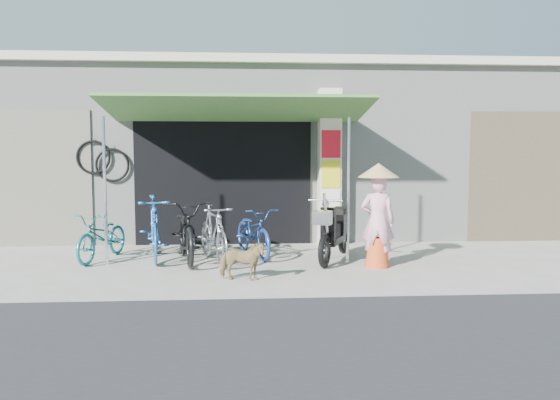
{
  "coord_description": "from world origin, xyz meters",
  "views": [
    {
      "loc": [
        -0.79,
        -8.04,
        1.79
      ],
      "look_at": [
        -0.2,
        1.0,
        1.0
      ],
      "focal_mm": 35.0,
      "sensor_mm": 36.0,
      "label": 1
    }
  ],
  "objects": [
    {
      "name": "street_dog",
      "position": [
        -0.84,
        -0.5,
        0.28
      ],
      "size": [
        0.71,
        0.41,
        0.56
      ],
      "primitive_type": "imported",
      "rotation": [
        0.0,
        0.0,
        1.4
      ],
      "color": "tan",
      "rests_on": "ground"
    },
    {
      "name": "bike_silver",
      "position": [
        -1.3,
        0.78,
        0.49
      ],
      "size": [
        0.93,
        1.68,
        0.97
      ],
      "primitive_type": "imported",
      "rotation": [
        0.0,
        0.0,
        0.31
      ],
      "color": "#B0B1B5",
      "rests_on": "ground"
    },
    {
      "name": "moped",
      "position": [
        0.72,
        0.91,
        0.49
      ],
      "size": [
        0.91,
        1.8,
        1.07
      ],
      "rotation": [
        0.0,
        0.0,
        -0.4
      ],
      "color": "black",
      "rests_on": "ground"
    },
    {
      "name": "bike_blue",
      "position": [
        -2.31,
        1.13,
        0.54
      ],
      "size": [
        0.83,
        1.84,
        1.07
      ],
      "primitive_type": "imported",
      "rotation": [
        0.0,
        0.0,
        0.19
      ],
      "color": "#22599E",
      "rests_on": "ground"
    },
    {
      "name": "bike_navy",
      "position": [
        -0.64,
        1.32,
        0.43
      ],
      "size": [
        1.05,
        1.72,
        0.85
      ],
      "primitive_type": "imported",
      "rotation": [
        0.0,
        0.0,
        0.32
      ],
      "color": "navy",
      "rests_on": "ground"
    },
    {
      "name": "bike_teal",
      "position": [
        -3.15,
        1.13,
        0.4
      ],
      "size": [
        0.9,
        1.61,
        0.8
      ],
      "primitive_type": "imported",
      "rotation": [
        0.0,
        0.0,
        -0.26
      ],
      "color": "#196F71",
      "rests_on": "ground"
    },
    {
      "name": "awning",
      "position": [
        -0.9,
        1.63,
        2.51
      ],
      "size": [
        4.6,
        1.88,
        2.72
      ],
      "color": "#3D6C30",
      "rests_on": "ground"
    },
    {
      "name": "neighbour_left",
      "position": [
        -5.0,
        2.59,
        1.3
      ],
      "size": [
        2.6,
        0.06,
        2.6
      ],
      "primitive_type": "cube",
      "color": "#6B665B",
      "rests_on": "ground"
    },
    {
      "name": "bicycle_shop",
      "position": [
        -0.0,
        5.09,
        1.83
      ],
      "size": [
        12.3,
        5.3,
        3.66
      ],
      "color": "#A7ACA4",
      "rests_on": "ground"
    },
    {
      "name": "ground",
      "position": [
        0.0,
        0.0,
        0.0
      ],
      "size": [
        80.0,
        80.0,
        0.0
      ],
      "primitive_type": "plane",
      "color": "#A49F94",
      "rests_on": "ground"
    },
    {
      "name": "nun",
      "position": [
        1.28,
        0.28,
        0.82
      ],
      "size": [
        0.64,
        0.64,
        1.63
      ],
      "rotation": [
        0.0,
        0.0,
        2.88
      ],
      "color": "pink",
      "rests_on": "ground"
    },
    {
      "name": "shop_pillar",
      "position": [
        0.85,
        2.45,
        1.5
      ],
      "size": [
        0.42,
        0.44,
        3.0
      ],
      "color": "beige",
      "rests_on": "ground"
    },
    {
      "name": "neighbour_right",
      "position": [
        5.0,
        2.59,
        1.3
      ],
      "size": [
        2.6,
        0.06,
        2.6
      ],
      "primitive_type": "cube",
      "color": "brown",
      "rests_on": "ground"
    },
    {
      "name": "bike_black",
      "position": [
        -1.74,
        0.94,
        0.51
      ],
      "size": [
        1.04,
        2.04,
        1.02
      ],
      "primitive_type": "imported",
      "rotation": [
        0.0,
        0.0,
        0.2
      ],
      "color": "black",
      "rests_on": "ground"
    }
  ]
}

